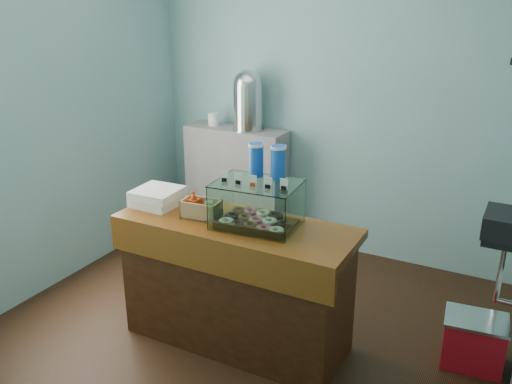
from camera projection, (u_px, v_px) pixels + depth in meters
The scene contains 9 objects.
ground at pixel (254, 321), 4.05m from camera, with size 3.50×3.50×0.00m, color black.
room_shell at pixel (257, 93), 3.46m from camera, with size 3.54×3.04×2.82m.
counter at pixel (236, 282), 3.68m from camera, with size 1.60×0.60×0.90m.
back_shelf at pixel (236, 183), 5.35m from camera, with size 1.00×0.32×1.10m, color gray.
display_case at pixel (259, 200), 3.45m from camera, with size 0.56×0.43×0.51m.
condiment_crate at pixel (200, 208), 3.59m from camera, with size 0.27×0.18×0.18m.
pastry_boxes at pixel (157, 197), 3.80m from camera, with size 0.32×0.32×0.12m.
coffee_urn at pixel (248, 99), 5.00m from camera, with size 0.31×0.31×0.56m.
red_cooler at pixel (473, 341), 3.53m from camera, with size 0.42×0.34×0.35m.
Camera 1 is at (1.64, -3.06, 2.29)m, focal length 38.00 mm.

